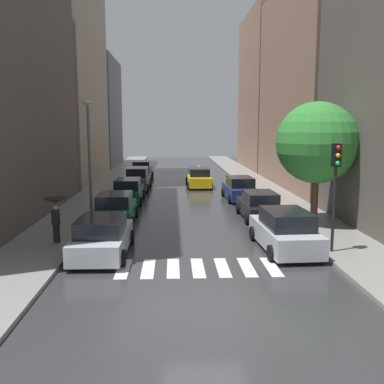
{
  "coord_description": "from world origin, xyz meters",
  "views": [
    {
      "loc": [
        -0.89,
        -11.65,
        5.12
      ],
      "look_at": [
        0.29,
        14.76,
        1.07
      ],
      "focal_mm": 40.49,
      "sensor_mm": 36.0,
      "label": 1
    }
  ],
  "objects_px": {
    "parked_car_left_third": "(128,191)",
    "parked_car_left_fourth": "(138,179)",
    "traffic_light_right_corner": "(336,173)",
    "parked_car_right_nearest": "(285,231)",
    "parked_car_left_nearest": "(102,237)",
    "parked_car_right_third": "(240,189)",
    "street_tree_right": "(317,143)",
    "parked_car_left_fifth": "(142,171)",
    "pedestrian_foreground": "(55,210)",
    "taxi_midroad": "(199,178)",
    "parked_car_right_second": "(259,206)",
    "parked_car_left_second": "(115,209)",
    "lamp_post_left": "(89,149)"
  },
  "relations": [
    {
      "from": "parked_car_right_second",
      "to": "parked_car_right_third",
      "type": "bearing_deg",
      "value": 0.26
    },
    {
      "from": "parked_car_left_third",
      "to": "parked_car_right_nearest",
      "type": "xyz_separation_m",
      "value": [
        7.65,
        -11.65,
        0.03
      ]
    },
    {
      "from": "parked_car_right_nearest",
      "to": "pedestrian_foreground",
      "type": "xyz_separation_m",
      "value": [
        -9.65,
        1.05,
        0.77
      ]
    },
    {
      "from": "parked_car_left_nearest",
      "to": "parked_car_right_second",
      "type": "relative_size",
      "value": 1.06
    },
    {
      "from": "parked_car_right_nearest",
      "to": "parked_car_left_nearest",
      "type": "bearing_deg",
      "value": 90.57
    },
    {
      "from": "parked_car_left_fifth",
      "to": "traffic_light_right_corner",
      "type": "distance_m",
      "value": 26.76
    },
    {
      "from": "parked_car_left_fifth",
      "to": "traffic_light_right_corner",
      "type": "relative_size",
      "value": 0.99
    },
    {
      "from": "street_tree_right",
      "to": "lamp_post_left",
      "type": "distance_m",
      "value": 12.27
    },
    {
      "from": "parked_car_left_fourth",
      "to": "parked_car_left_fifth",
      "type": "bearing_deg",
      "value": 2.03
    },
    {
      "from": "parked_car_left_fourth",
      "to": "lamp_post_left",
      "type": "bearing_deg",
      "value": 171.35
    },
    {
      "from": "parked_car_left_third",
      "to": "street_tree_right",
      "type": "distance_m",
      "value": 13.14
    },
    {
      "from": "traffic_light_right_corner",
      "to": "lamp_post_left",
      "type": "xyz_separation_m",
      "value": [
        -11.0,
        8.0,
        0.57
      ]
    },
    {
      "from": "parked_car_left_fourth",
      "to": "parked_car_right_nearest",
      "type": "relative_size",
      "value": 1.0
    },
    {
      "from": "parked_car_left_nearest",
      "to": "parked_car_right_third",
      "type": "distance_m",
      "value": 14.81
    },
    {
      "from": "parked_car_right_third",
      "to": "taxi_midroad",
      "type": "xyz_separation_m",
      "value": [
        -2.46,
        6.55,
        0.0
      ]
    },
    {
      "from": "taxi_midroad",
      "to": "parked_car_left_fifth",
      "type": "bearing_deg",
      "value": 43.67
    },
    {
      "from": "parked_car_left_third",
      "to": "parked_car_left_fifth",
      "type": "height_order",
      "value": "parked_car_left_fifth"
    },
    {
      "from": "parked_car_right_nearest",
      "to": "pedestrian_foreground",
      "type": "relative_size",
      "value": 2.47
    },
    {
      "from": "parked_car_right_nearest",
      "to": "traffic_light_right_corner",
      "type": "relative_size",
      "value": 1.11
    },
    {
      "from": "taxi_midroad",
      "to": "lamp_post_left",
      "type": "distance_m",
      "value": 13.94
    },
    {
      "from": "taxi_midroad",
      "to": "street_tree_right",
      "type": "height_order",
      "value": "street_tree_right"
    },
    {
      "from": "parked_car_left_fourth",
      "to": "pedestrian_foreground",
      "type": "xyz_separation_m",
      "value": [
        -2.17,
        -16.7,
        0.73
      ]
    },
    {
      "from": "parked_car_right_nearest",
      "to": "parked_car_left_second",
      "type": "bearing_deg",
      "value": 52.71
    },
    {
      "from": "parked_car_left_nearest",
      "to": "traffic_light_right_corner",
      "type": "height_order",
      "value": "traffic_light_right_corner"
    },
    {
      "from": "parked_car_left_third",
      "to": "parked_car_right_second",
      "type": "bearing_deg",
      "value": -125.22
    },
    {
      "from": "pedestrian_foreground",
      "to": "parked_car_left_fifth",
      "type": "bearing_deg",
      "value": -54.84
    },
    {
      "from": "parked_car_left_third",
      "to": "parked_car_right_second",
      "type": "xyz_separation_m",
      "value": [
        7.81,
        -5.52,
        -0.04
      ]
    },
    {
      "from": "lamp_post_left",
      "to": "parked_car_left_nearest",
      "type": "bearing_deg",
      "value": -76.43
    },
    {
      "from": "parked_car_left_second",
      "to": "traffic_light_right_corner",
      "type": "xyz_separation_m",
      "value": [
        9.4,
        -6.14,
        2.52
      ]
    },
    {
      "from": "parked_car_left_fourth",
      "to": "traffic_light_right_corner",
      "type": "bearing_deg",
      "value": -152.58
    },
    {
      "from": "parked_car_left_third",
      "to": "traffic_light_right_corner",
      "type": "height_order",
      "value": "traffic_light_right_corner"
    },
    {
      "from": "parked_car_left_nearest",
      "to": "lamp_post_left",
      "type": "distance_m",
      "value": 8.41
    },
    {
      "from": "parked_car_left_third",
      "to": "parked_car_left_fourth",
      "type": "xyz_separation_m",
      "value": [
        0.17,
        6.11,
        0.08
      ]
    },
    {
      "from": "parked_car_right_third",
      "to": "street_tree_right",
      "type": "xyz_separation_m",
      "value": [
        2.59,
        -8.15,
        3.51
      ]
    },
    {
      "from": "parked_car_left_nearest",
      "to": "street_tree_right",
      "type": "bearing_deg",
      "value": -64.53
    },
    {
      "from": "taxi_midroad",
      "to": "pedestrian_foreground",
      "type": "xyz_separation_m",
      "value": [
        -7.21,
        -17.87,
        0.81
      ]
    },
    {
      "from": "parked_car_left_fourth",
      "to": "parked_car_left_fifth",
      "type": "relative_size",
      "value": 1.12
    },
    {
      "from": "parked_car_left_fourth",
      "to": "parked_car_right_third",
      "type": "relative_size",
      "value": 1.06
    },
    {
      "from": "parked_car_left_nearest",
      "to": "parked_car_left_second",
      "type": "bearing_deg",
      "value": 3.04
    },
    {
      "from": "parked_car_right_second",
      "to": "traffic_light_right_corner",
      "type": "xyz_separation_m",
      "value": [
        1.54,
        -6.94,
        2.56
      ]
    },
    {
      "from": "parked_car_right_second",
      "to": "pedestrian_foreground",
      "type": "xyz_separation_m",
      "value": [
        -9.82,
        -5.08,
        0.85
      ]
    },
    {
      "from": "parked_car_left_second",
      "to": "parked_car_left_fifth",
      "type": "bearing_deg",
      "value": -0.8
    },
    {
      "from": "parked_car_right_third",
      "to": "traffic_light_right_corner",
      "type": "distance_m",
      "value": 13.53
    },
    {
      "from": "lamp_post_left",
      "to": "parked_car_left_second",
      "type": "bearing_deg",
      "value": -49.18
    },
    {
      "from": "parked_car_left_nearest",
      "to": "parked_car_left_second",
      "type": "relative_size",
      "value": 1.06
    },
    {
      "from": "parked_car_left_third",
      "to": "pedestrian_foreground",
      "type": "relative_size",
      "value": 2.38
    },
    {
      "from": "parked_car_left_fifth",
      "to": "pedestrian_foreground",
      "type": "relative_size",
      "value": 2.22
    },
    {
      "from": "parked_car_right_nearest",
      "to": "parked_car_left_fourth",
      "type": "bearing_deg",
      "value": 20.27
    },
    {
      "from": "lamp_post_left",
      "to": "parked_car_left_fourth",
      "type": "bearing_deg",
      "value": 80.25
    },
    {
      "from": "parked_car_left_fourth",
      "to": "traffic_light_right_corner",
      "type": "distance_m",
      "value": 20.86
    }
  ]
}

